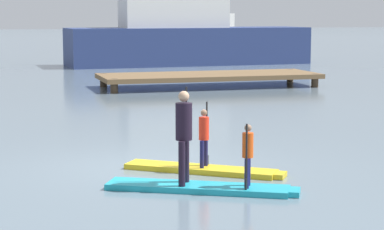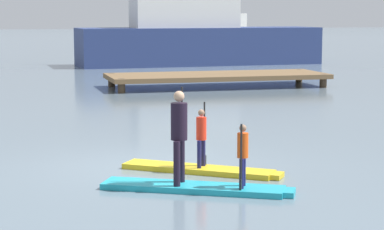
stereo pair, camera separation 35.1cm
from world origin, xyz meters
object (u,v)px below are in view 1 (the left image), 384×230
Objects in this scene: paddleboard_near at (204,170)px; fishing_boat_white_large at (185,36)px; paddler_adult at (184,131)px; paddler_child_front at (248,152)px; paddler_child_solo at (204,135)px; trawler_grey_distant at (213,37)px; paddleboard_far at (202,188)px.

fishing_boat_white_large is at bearing 75.23° from paddleboard_near.
paddler_adult reaches higher than paddler_child_front.
paddler_child_solo is 43.09m from trawler_grey_distant.
paddler_child_front is (0.93, -0.51, -0.32)m from paddler_adult.
fishing_boat_white_large is at bearing 76.46° from paddler_child_front.
paddler_adult is 29.83m from fishing_boat_white_large.
fishing_boat_white_large is (7.98, 28.74, 0.61)m from paddler_adult.
paddleboard_near is at bearing 59.43° from paddler_adult.
paddleboard_far is 1.92× the size of paddler_adult.
paddler_child_solo is 28.47m from fishing_boat_white_large.
paddleboard_far is at bearing -107.91° from trawler_grey_distant.
trawler_grey_distant is (13.03, 42.74, 0.42)m from paddler_child_front.
paddleboard_far is at bearing -28.66° from paddler_adult.
trawler_grey_distant is at bearing 73.05° from paddler_child_front.
paddleboard_near is 1.70× the size of paddler_adult.
paddler_adult reaches higher than paddleboard_near.
paddleboard_near is 0.35× the size of trawler_grey_distant.
paddler_adult is 1.11m from paddler_child_front.
trawler_grey_distant is at bearing 72.09° from paddleboard_far.
paddler_child_front is 0.14× the size of trawler_grey_distant.
paddler_child_front is at bearing -28.37° from paddleboard_far.
paddleboard_far is 29.94m from fishing_boat_white_large.
paddler_child_solo is at bearing 67.03° from paddleboard_near.
paddleboard_near is at bearing -112.97° from paddler_child_solo.
trawler_grey_distant is at bearing 66.09° from fishing_boat_white_large.
trawler_grey_distant reaches higher than paddler_adult.
fishing_boat_white_large is (7.71, 28.89, 1.55)m from paddleboard_far.
paddler_child_solo is 1.74m from paddler_child_front.
fishing_boat_white_large reaches higher than paddleboard_far.
paddler_adult is 1.50× the size of paddler_child_front.
paddleboard_far is 0.40× the size of trawler_grey_distant.
paddler_child_front reaches higher than paddleboard_far.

